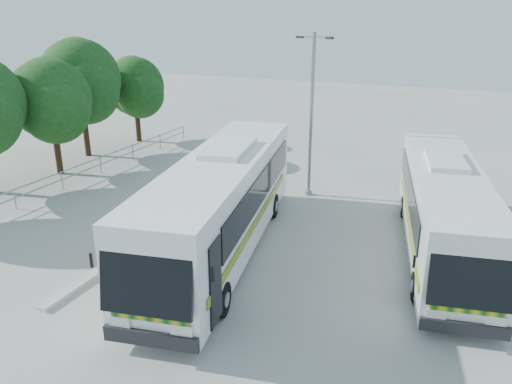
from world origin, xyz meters
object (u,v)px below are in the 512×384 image
at_px(tree_far_c, 51,99).
at_px(coach_main, 221,202).
at_px(coach_adjacent, 444,209).
at_px(lamppost, 312,109).
at_px(tree_far_d, 81,80).
at_px(tree_far_e, 136,87).

bearing_deg(tree_far_c, coach_main, -21.17).
height_order(tree_far_c, coach_main, tree_far_c).
bearing_deg(coach_adjacent, lamppost, 136.78).
xyz_separation_m(coach_main, coach_adjacent, (7.69, 3.21, -0.22)).
relative_size(tree_far_d, tree_far_e, 1.24).
relative_size(coach_main, coach_adjacent, 1.12).
bearing_deg(coach_main, tree_far_c, 148.23).
height_order(tree_far_c, coach_adjacent, tree_far_c).
bearing_deg(tree_far_d, coach_main, -31.60).
distance_m(tree_far_c, coach_adjacent, 20.94).
bearing_deg(coach_main, tree_far_d, 137.80).
height_order(coach_main, lamppost, lamppost).
relative_size(tree_far_c, tree_far_d, 0.88).
relative_size(coach_adjacent, lamppost, 1.54).
xyz_separation_m(tree_far_e, lamppost, (14.63, -5.86, 0.48)).
relative_size(coach_main, lamppost, 1.73).
relative_size(tree_far_c, lamppost, 0.82).
bearing_deg(tree_far_e, tree_far_d, -98.63).
relative_size(tree_far_e, coach_main, 0.43).
bearing_deg(tree_far_e, coach_main, -44.38).
distance_m(tree_far_e, lamppost, 15.77).
relative_size(tree_far_c, tree_far_e, 1.10).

